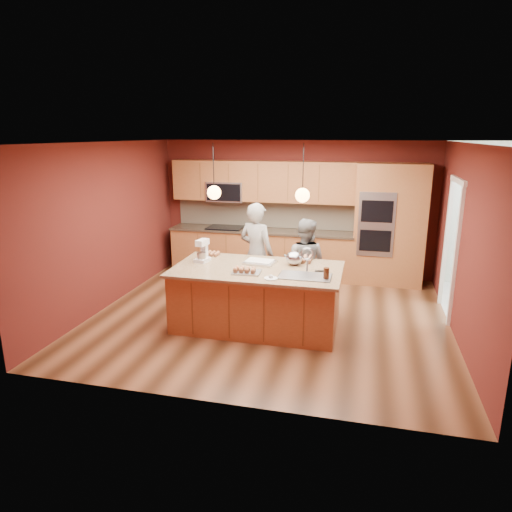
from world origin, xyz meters
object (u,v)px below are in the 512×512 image
(person_left, at_px, (256,254))
(stand_mixer, at_px, (203,252))
(island, at_px, (258,296))
(person_right, at_px, (304,264))
(mixing_bowl, at_px, (294,258))

(person_left, height_order, stand_mixer, person_left)
(island, relative_size, stand_mixer, 7.15)
(person_left, relative_size, person_right, 1.15)
(person_left, distance_m, person_right, 0.82)
(island, height_order, stand_mixer, island)
(mixing_bowl, bearing_deg, person_left, 138.73)
(person_left, distance_m, mixing_bowl, 1.00)
(stand_mixer, height_order, mixing_bowl, stand_mixer)
(person_right, bearing_deg, person_left, 9.00)
(person_left, height_order, mixing_bowl, person_left)
(island, bearing_deg, mixing_bowl, 31.43)
(person_left, relative_size, mixing_bowl, 6.76)
(person_left, xyz_separation_m, mixing_bowl, (0.74, -0.65, 0.14))
(person_left, bearing_deg, island, 124.22)
(island, bearing_deg, person_right, 59.57)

